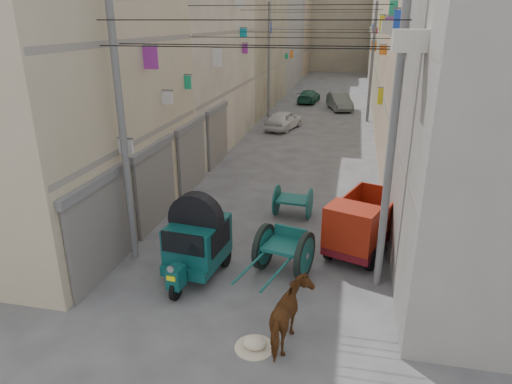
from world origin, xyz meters
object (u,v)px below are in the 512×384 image
(distant_car_grey, at_px, (340,101))
(distant_car_green, at_px, (309,96))
(horse, at_px, (291,317))
(auto_rickshaw, at_px, (197,239))
(tonga_cart, at_px, (284,250))
(distant_car_white, at_px, (284,120))
(feed_sack, at_px, (254,343))
(second_cart, at_px, (293,201))
(mini_truck, at_px, (360,228))

(distant_car_grey, xyz_separation_m, distant_car_green, (-2.77, 2.87, -0.11))
(horse, bearing_deg, auto_rickshaw, -34.77)
(tonga_cart, xyz_separation_m, horse, (0.63, -3.05, 0.01))
(tonga_cart, bearing_deg, distant_car_grey, 103.43)
(distant_car_white, bearing_deg, feed_sack, 111.71)
(tonga_cart, height_order, distant_car_grey, tonga_cart)
(second_cart, distance_m, distant_car_green, 25.08)
(tonga_cart, distance_m, mini_truck, 2.59)
(distant_car_grey, bearing_deg, mini_truck, -101.83)
(distant_car_white, bearing_deg, distant_car_grey, -97.99)
(second_cart, bearing_deg, horse, -77.36)
(second_cart, bearing_deg, distant_car_grey, 93.33)
(auto_rickshaw, relative_size, second_cart, 1.94)
(second_cart, relative_size, feed_sack, 2.54)
(tonga_cart, height_order, distant_car_green, tonga_cart)
(distant_car_grey, relative_size, distant_car_green, 1.06)
(auto_rickshaw, relative_size, mini_truck, 0.76)
(tonga_cart, distance_m, feed_sack, 3.41)
(auto_rickshaw, xyz_separation_m, distant_car_grey, (2.82, 26.74, -0.44))
(tonga_cart, relative_size, mini_truck, 0.88)
(auto_rickshaw, height_order, distant_car_grey, auto_rickshaw)
(feed_sack, relative_size, horse, 0.32)
(second_cart, bearing_deg, tonga_cart, -80.67)
(auto_rickshaw, height_order, distant_car_white, auto_rickshaw)
(mini_truck, relative_size, second_cart, 2.57)
(second_cart, bearing_deg, distant_car_white, 105.46)
(mini_truck, relative_size, horse, 2.12)
(second_cart, bearing_deg, auto_rickshaw, -108.94)
(mini_truck, xyz_separation_m, distant_car_white, (-4.92, 16.66, -0.26))
(distant_car_white, xyz_separation_m, distant_car_green, (0.53, 10.82, -0.07))
(tonga_cart, xyz_separation_m, distant_car_green, (-2.31, 29.00, -0.15))
(distant_car_green, bearing_deg, horse, 100.27)
(distant_car_grey, bearing_deg, auto_rickshaw, -111.62)
(tonga_cart, distance_m, distant_car_grey, 26.14)
(auto_rickshaw, xyz_separation_m, tonga_cart, (2.36, 0.61, -0.40))
(mini_truck, xyz_separation_m, distant_car_green, (-4.40, 27.49, -0.34))
(distant_car_white, distance_m, distant_car_grey, 8.61)
(tonga_cart, height_order, second_cart, tonga_cart)
(mini_truck, relative_size, distant_car_green, 0.95)
(mini_truck, height_order, distant_car_grey, mini_truck)
(mini_truck, distance_m, distant_car_white, 17.38)
(second_cart, height_order, feed_sack, second_cart)
(horse, distance_m, distant_car_white, 21.51)
(horse, distance_m, distant_car_green, 32.18)
(feed_sack, xyz_separation_m, distant_car_green, (-2.19, 32.36, 0.41))
(mini_truck, bearing_deg, tonga_cart, -124.12)
(distant_car_grey, bearing_deg, distant_car_green, 118.41)
(auto_rickshaw, xyz_separation_m, feed_sack, (2.24, -2.75, -0.96))
(mini_truck, relative_size, distant_car_white, 0.98)
(auto_rickshaw, distance_m, second_cart, 5.07)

